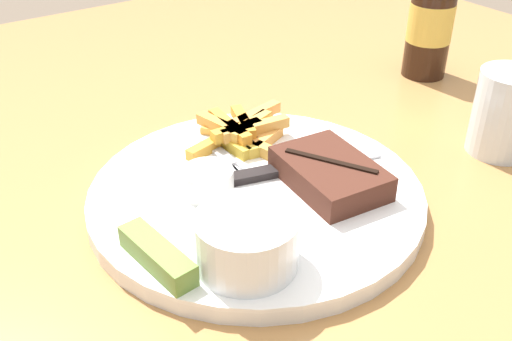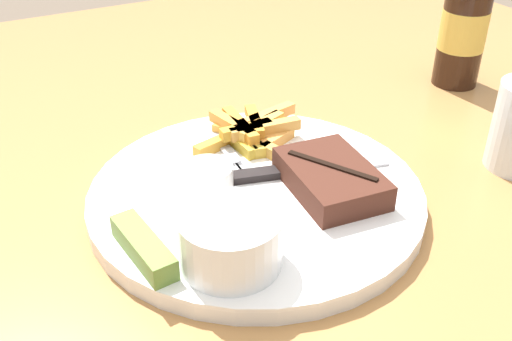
{
  "view_description": "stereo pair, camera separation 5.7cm",
  "coord_description": "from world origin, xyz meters",
  "px_view_note": "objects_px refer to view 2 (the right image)",
  "views": [
    {
      "loc": [
        0.39,
        -0.28,
        1.09
      ],
      "look_at": [
        0.0,
        0.0,
        0.79
      ],
      "focal_mm": 42.0,
      "sensor_mm": 36.0,
      "label": 1
    },
    {
      "loc": [
        0.42,
        -0.23,
        1.09
      ],
      "look_at": [
        0.0,
        0.0,
        0.79
      ],
      "focal_mm": 42.0,
      "sensor_mm": 36.0,
      "label": 2
    }
  ],
  "objects_px": {
    "steak_portion": "(331,178)",
    "fork_utensil": "(223,146)",
    "coleslaw_cup": "(230,237)",
    "beer_bottle": "(464,27)",
    "dinner_plate": "(256,196)",
    "dipping_sauce_cup": "(207,177)",
    "knife_utensil": "(294,171)",
    "pickle_spear": "(144,247)"
  },
  "relations": [
    {
      "from": "fork_utensil",
      "to": "knife_utensil",
      "type": "distance_m",
      "value": 0.09
    },
    {
      "from": "dipping_sauce_cup",
      "to": "fork_utensil",
      "type": "relative_size",
      "value": 0.37
    },
    {
      "from": "fork_utensil",
      "to": "beer_bottle",
      "type": "xyz_separation_m",
      "value": [
        -0.04,
        0.37,
        0.06
      ]
    },
    {
      "from": "dinner_plate",
      "to": "pickle_spear",
      "type": "bearing_deg",
      "value": -70.44
    },
    {
      "from": "pickle_spear",
      "to": "dinner_plate",
      "type": "bearing_deg",
      "value": 109.56
    },
    {
      "from": "knife_utensil",
      "to": "beer_bottle",
      "type": "xyz_separation_m",
      "value": [
        -0.12,
        0.33,
        0.06
      ]
    },
    {
      "from": "coleslaw_cup",
      "to": "knife_utensil",
      "type": "distance_m",
      "value": 0.15
    },
    {
      "from": "fork_utensil",
      "to": "steak_portion",
      "type": "bearing_deg",
      "value": 28.78
    },
    {
      "from": "coleslaw_cup",
      "to": "pickle_spear",
      "type": "distance_m",
      "value": 0.07
    },
    {
      "from": "dipping_sauce_cup",
      "to": "pickle_spear",
      "type": "height_order",
      "value": "dipping_sauce_cup"
    },
    {
      "from": "coleslaw_cup",
      "to": "fork_utensil",
      "type": "height_order",
      "value": "coleslaw_cup"
    },
    {
      "from": "pickle_spear",
      "to": "beer_bottle",
      "type": "bearing_deg",
      "value": 108.52
    },
    {
      "from": "dinner_plate",
      "to": "beer_bottle",
      "type": "distance_m",
      "value": 0.41
    },
    {
      "from": "steak_portion",
      "to": "fork_utensil",
      "type": "distance_m",
      "value": 0.13
    },
    {
      "from": "pickle_spear",
      "to": "knife_utensil",
      "type": "xyz_separation_m",
      "value": [
        -0.05,
        0.17,
        -0.01
      ]
    },
    {
      "from": "coleslaw_cup",
      "to": "pickle_spear",
      "type": "relative_size",
      "value": 0.98
    },
    {
      "from": "pickle_spear",
      "to": "knife_utensil",
      "type": "bearing_deg",
      "value": 106.24
    },
    {
      "from": "dinner_plate",
      "to": "beer_bottle",
      "type": "relative_size",
      "value": 1.44
    },
    {
      "from": "dinner_plate",
      "to": "knife_utensil",
      "type": "distance_m",
      "value": 0.05
    },
    {
      "from": "knife_utensil",
      "to": "beer_bottle",
      "type": "bearing_deg",
      "value": 34.53
    },
    {
      "from": "dinner_plate",
      "to": "knife_utensil",
      "type": "xyz_separation_m",
      "value": [
        -0.01,
        0.05,
        0.01
      ]
    },
    {
      "from": "steak_portion",
      "to": "knife_utensil",
      "type": "bearing_deg",
      "value": -157.95
    },
    {
      "from": "dinner_plate",
      "to": "dipping_sauce_cup",
      "type": "height_order",
      "value": "dipping_sauce_cup"
    },
    {
      "from": "coleslaw_cup",
      "to": "dipping_sauce_cup",
      "type": "bearing_deg",
      "value": 165.53
    },
    {
      "from": "dinner_plate",
      "to": "steak_portion",
      "type": "xyz_separation_m",
      "value": [
        0.04,
        0.06,
        0.02
      ]
    },
    {
      "from": "coleslaw_cup",
      "to": "fork_utensil",
      "type": "xyz_separation_m",
      "value": [
        -0.17,
        0.08,
        -0.02
      ]
    },
    {
      "from": "pickle_spear",
      "to": "beer_bottle",
      "type": "relative_size",
      "value": 0.38
    },
    {
      "from": "knife_utensil",
      "to": "beer_bottle",
      "type": "distance_m",
      "value": 0.36
    },
    {
      "from": "steak_portion",
      "to": "beer_bottle",
      "type": "xyz_separation_m",
      "value": [
        -0.16,
        0.32,
        0.05
      ]
    },
    {
      "from": "dipping_sauce_cup",
      "to": "pickle_spear",
      "type": "relative_size",
      "value": 0.58
    },
    {
      "from": "fork_utensil",
      "to": "dinner_plate",
      "type": "bearing_deg",
      "value": 0.0
    },
    {
      "from": "fork_utensil",
      "to": "dipping_sauce_cup",
      "type": "bearing_deg",
      "value": -31.78
    },
    {
      "from": "dipping_sauce_cup",
      "to": "coleslaw_cup",
      "type": "bearing_deg",
      "value": -14.47
    },
    {
      "from": "steak_portion",
      "to": "fork_utensil",
      "type": "xyz_separation_m",
      "value": [
        -0.12,
        -0.06,
        -0.01
      ]
    },
    {
      "from": "coleslaw_cup",
      "to": "beer_bottle",
      "type": "xyz_separation_m",
      "value": [
        -0.21,
        0.45,
        0.04
      ]
    },
    {
      "from": "dipping_sauce_cup",
      "to": "knife_utensil",
      "type": "height_order",
      "value": "dipping_sauce_cup"
    },
    {
      "from": "steak_portion",
      "to": "pickle_spear",
      "type": "xyz_separation_m",
      "value": [
        0.01,
        -0.19,
        -0.0
      ]
    },
    {
      "from": "coleslaw_cup",
      "to": "beer_bottle",
      "type": "distance_m",
      "value": 0.5
    },
    {
      "from": "fork_utensil",
      "to": "knife_utensil",
      "type": "relative_size",
      "value": 0.82
    },
    {
      "from": "fork_utensil",
      "to": "beer_bottle",
      "type": "distance_m",
      "value": 0.38
    },
    {
      "from": "steak_portion",
      "to": "dipping_sauce_cup",
      "type": "height_order",
      "value": "steak_portion"
    },
    {
      "from": "knife_utensil",
      "to": "steak_portion",
      "type": "bearing_deg",
      "value": -53.12
    }
  ]
}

